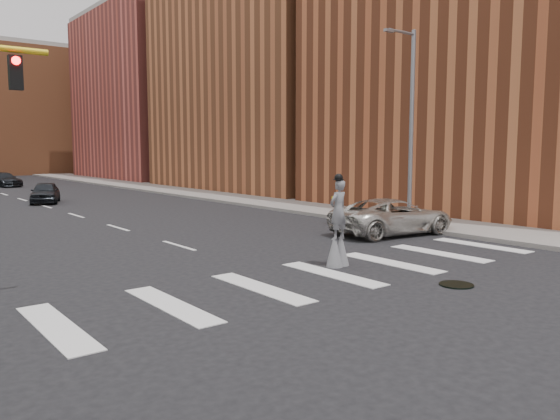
{
  "coord_description": "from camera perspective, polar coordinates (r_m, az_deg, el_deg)",
  "views": [
    {
      "loc": [
        -9.48,
        -10.3,
        3.62
      ],
      "look_at": [
        1.11,
        3.22,
        1.7
      ],
      "focal_mm": 35.0,
      "sensor_mm": 36.0,
      "label": 1
    }
  ],
  "objects": [
    {
      "name": "suv_crossing",
      "position": [
        23.7,
        11.67,
        -0.67
      ],
      "size": [
        5.82,
        3.27,
        1.54
      ],
      "primitive_type": "imported",
      "rotation": [
        0.0,
        0.0,
        1.44
      ],
      "color": "beige",
      "rests_on": "ground"
    },
    {
      "name": "car_far",
      "position": [
        59.26,
        -26.89,
        2.84
      ],
      "size": [
        2.96,
        5.03,
        1.37
      ],
      "primitive_type": "imported",
      "rotation": [
        0.0,
        0.0,
        0.24
      ],
      "color": "black",
      "rests_on": "ground"
    },
    {
      "name": "car_near",
      "position": [
        40.1,
        -23.32,
        1.7
      ],
      "size": [
        3.03,
        4.52,
        1.43
      ],
      "primitive_type": "imported",
      "rotation": [
        0.0,
        0.0,
        -0.35
      ],
      "color": "black",
      "rests_on": "ground"
    },
    {
      "name": "sidewalk_right",
      "position": [
        41.73,
        -6.13,
        1.48
      ],
      "size": [
        5.0,
        90.0,
        0.18
      ],
      "primitive_type": "cube",
      "color": "slate",
      "rests_on": "ground"
    },
    {
      "name": "manhole",
      "position": [
        15.41,
        17.95,
        -7.44
      ],
      "size": [
        0.9,
        0.9,
        0.04
      ],
      "primitive_type": "cylinder",
      "color": "black",
      "rests_on": "ground"
    },
    {
      "name": "streetlight",
      "position": [
        26.13,
        13.45,
        9.0
      ],
      "size": [
        2.05,
        0.2,
        9.0
      ],
      "color": "slate",
      "rests_on": "ground"
    },
    {
      "name": "building_mid",
      "position": [
        51.82,
        -0.06,
        15.68
      ],
      "size": [
        16.0,
        22.0,
        24.0
      ],
      "primitive_type": "cube",
      "color": "#A75B34",
      "rests_on": "ground"
    },
    {
      "name": "stilt_performer",
      "position": [
        16.95,
        6.08,
        -2.0
      ],
      "size": [
        0.84,
        0.56,
        2.88
      ],
      "rotation": [
        0.0,
        0.0,
        3.26
      ],
      "color": "#332014",
      "rests_on": "ground"
    },
    {
      "name": "building_near",
      "position": [
        37.15,
        22.39,
        17.36
      ],
      "size": [
        16.0,
        20.0,
        22.0
      ],
      "primitive_type": "cube",
      "color": "#974829",
      "rests_on": "ground"
    },
    {
      "name": "ground_plane",
      "position": [
        14.46,
        4.47,
        -8.14
      ],
      "size": [
        160.0,
        160.0,
        0.0
      ],
      "primitive_type": "plane",
      "color": "black",
      "rests_on": "ground"
    },
    {
      "name": "building_far",
      "position": [
        71.88,
        -12.16,
        11.32
      ],
      "size": [
        16.0,
        22.0,
        20.0
      ],
      "primitive_type": "cube",
      "color": "#B54D43",
      "rests_on": "ground"
    }
  ]
}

